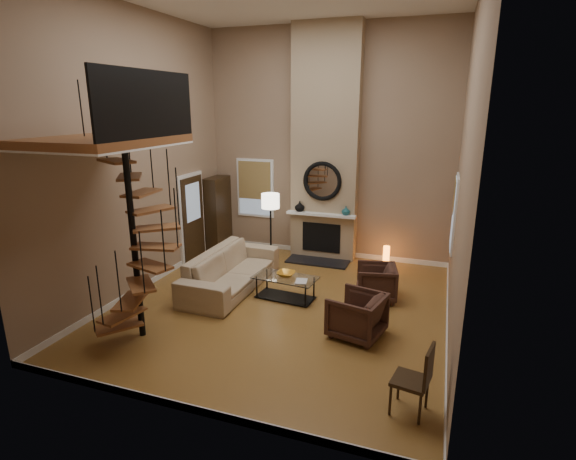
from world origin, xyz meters
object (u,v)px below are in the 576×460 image
(floor_lamp, at_px, (270,207))
(side_chair, at_px, (418,377))
(coffee_table, at_px, (285,285))
(armchair_near, at_px, (380,282))
(accent_lamp, at_px, (386,257))
(armchair_far, at_px, (361,317))
(sofa, at_px, (231,269))
(hutch, at_px, (218,213))

(floor_lamp, height_order, side_chair, floor_lamp)
(coffee_table, relative_size, side_chair, 1.37)
(coffee_table, distance_m, floor_lamp, 2.29)
(armchair_near, relative_size, accent_lamp, 1.41)
(armchair_near, height_order, armchair_far, armchair_far)
(coffee_table, height_order, floor_lamp, floor_lamp)
(side_chair, bearing_deg, armchair_near, 105.63)
(sofa, relative_size, armchair_far, 3.30)
(sofa, distance_m, armchair_near, 3.04)
(armchair_far, height_order, side_chair, side_chair)
(accent_lamp, bearing_deg, hutch, 179.61)
(sofa, height_order, accent_lamp, sofa)
(hutch, bearing_deg, sofa, -56.65)
(sofa, xyz_separation_m, accent_lamp, (2.90, 2.27, -0.15))
(hutch, xyz_separation_m, sofa, (1.51, -2.30, -0.55))
(hutch, distance_m, coffee_table, 3.76)
(hutch, distance_m, accent_lamp, 4.47)
(coffee_table, xyz_separation_m, floor_lamp, (-0.99, 1.74, 1.13))
(floor_lamp, bearing_deg, hutch, 158.09)
(hutch, relative_size, floor_lamp, 1.10)
(accent_lamp, xyz_separation_m, side_chair, (1.03, -5.11, 0.28))
(armchair_near, distance_m, armchair_far, 1.58)
(hutch, xyz_separation_m, coffee_table, (2.77, -2.45, -0.67))
(hutch, height_order, coffee_table, hutch)
(sofa, bearing_deg, accent_lamp, -51.39)
(armchair_far, bearing_deg, side_chair, 43.68)
(armchair_near, height_order, floor_lamp, floor_lamp)
(armchair_near, xyz_separation_m, accent_lamp, (-0.11, 1.84, -0.10))
(hutch, xyz_separation_m, armchair_near, (4.53, -1.87, -0.60))
(armchair_far, relative_size, floor_lamp, 0.48)
(hutch, distance_m, armchair_far, 5.66)
(hutch, distance_m, armchair_near, 4.94)
(armchair_near, relative_size, side_chair, 0.81)
(armchair_far, xyz_separation_m, floor_lamp, (-2.66, 2.73, 1.06))
(sofa, bearing_deg, armchair_near, -81.37)
(side_chair, bearing_deg, accent_lamp, 101.36)
(armchair_far, height_order, floor_lamp, floor_lamp)
(side_chair, bearing_deg, floor_lamp, 129.60)
(armchair_far, bearing_deg, armchair_near, -169.71)
(hutch, distance_m, side_chair, 7.50)
(armchair_near, distance_m, accent_lamp, 1.85)
(sofa, relative_size, armchair_near, 3.61)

